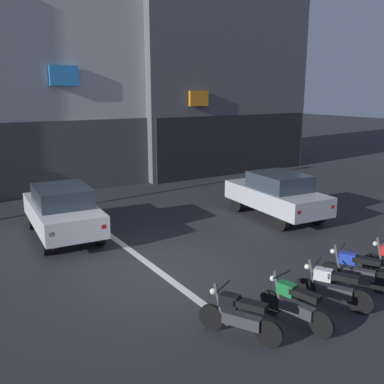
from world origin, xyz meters
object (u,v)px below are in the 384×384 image
at_px(motorcycle_green_row_left_mid, 295,303).
at_px(motorcycle_white_row_centre, 332,287).
at_px(motorcycle_blue_row_right_mid, 355,269).
at_px(car_silver_parked_kerbside, 277,194).
at_px(car_white_crossing_near, 63,210).
at_px(motorcycle_black_row_leftmost, 239,315).
at_px(car_blue_down_street, 81,163).

bearing_deg(motorcycle_green_row_left_mid, motorcycle_white_row_centre, 5.06).
distance_m(motorcycle_white_row_centre, motorcycle_blue_row_right_mid, 1.23).
height_order(car_silver_parked_kerbside, motorcycle_blue_row_right_mid, car_silver_parked_kerbside).
height_order(car_white_crossing_near, motorcycle_white_row_centre, car_white_crossing_near).
bearing_deg(motorcycle_blue_row_right_mid, motorcycle_black_row_leftmost, -176.84).
height_order(car_blue_down_street, motorcycle_blue_row_right_mid, car_blue_down_street).
height_order(car_silver_parked_kerbside, motorcycle_green_row_left_mid, car_silver_parked_kerbside).
height_order(motorcycle_green_row_left_mid, motorcycle_blue_row_right_mid, same).
bearing_deg(motorcycle_black_row_leftmost, car_white_crossing_near, 98.67).
xyz_separation_m(car_blue_down_street, motorcycle_white_row_centre, (0.25, -15.76, -0.43)).
bearing_deg(motorcycle_blue_row_right_mid, motorcycle_white_row_centre, -165.01).
bearing_deg(motorcycle_white_row_centre, motorcycle_black_row_leftmost, 177.08).
relative_size(motorcycle_white_row_centre, motorcycle_blue_row_right_mid, 1.00).
relative_size(car_white_crossing_near, car_blue_down_street, 0.98).
relative_size(motorcycle_black_row_leftmost, motorcycle_white_row_centre, 1.00).
relative_size(car_silver_parked_kerbside, car_blue_down_street, 0.99).
xyz_separation_m(motorcycle_green_row_left_mid, motorcycle_white_row_centre, (1.19, 0.11, 0.00)).
relative_size(car_blue_down_street, motorcycle_black_row_leftmost, 2.85).
bearing_deg(car_silver_parked_kerbside, motorcycle_white_row_centre, -122.94).
distance_m(car_silver_parked_kerbside, car_blue_down_street, 10.93).
bearing_deg(motorcycle_blue_row_right_mid, car_blue_down_street, 95.32).
xyz_separation_m(car_white_crossing_near, car_silver_parked_kerbside, (7.09, -1.97, 0.00)).
height_order(car_white_crossing_near, car_silver_parked_kerbside, same).
distance_m(car_blue_down_street, motorcycle_green_row_left_mid, 15.90).
bearing_deg(car_white_crossing_near, car_blue_down_street, 68.48).
xyz_separation_m(motorcycle_white_row_centre, motorcycle_blue_row_right_mid, (1.19, 0.32, 0.00)).
distance_m(car_silver_parked_kerbside, motorcycle_black_row_leftmost, 8.06).
height_order(car_silver_parked_kerbside, motorcycle_white_row_centre, car_silver_parked_kerbside).
relative_size(car_silver_parked_kerbside, motorcycle_white_row_centre, 2.82).
bearing_deg(motorcycle_black_row_leftmost, motorcycle_blue_row_right_mid, 3.16).
distance_m(motorcycle_black_row_leftmost, motorcycle_green_row_left_mid, 1.22).
bearing_deg(car_silver_parked_kerbside, car_white_crossing_near, 164.46).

